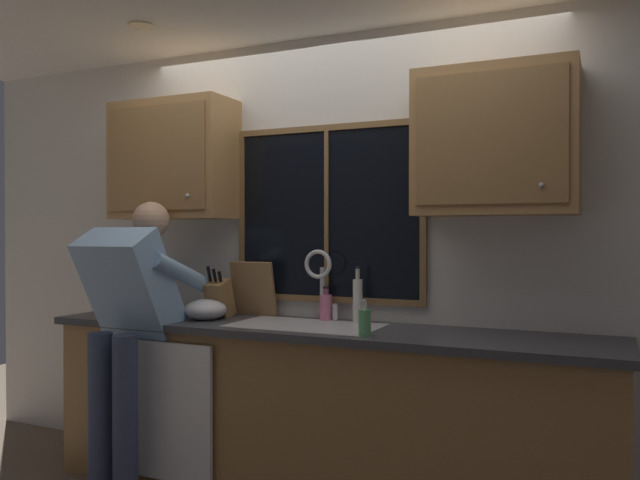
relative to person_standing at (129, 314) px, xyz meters
name	(u,v)px	position (x,y,z in m)	size (l,w,h in m)	color
back_wall	(341,257)	(0.97, 0.69, 0.30)	(5.42, 0.12, 2.55)	silver
ceiling_downlight_left	(141,26)	(0.06, 0.03, 1.57)	(0.14, 0.14, 0.01)	#FFEAB2
window_glass	(328,214)	(0.91, 0.63, 0.55)	(1.10, 0.02, 0.95)	black
window_frame_top	(327,128)	(0.91, 0.62, 1.04)	(1.17, 0.02, 0.04)	brown
window_frame_bottom	(327,299)	(0.91, 0.62, 0.06)	(1.17, 0.02, 0.04)	brown
window_frame_left	(242,215)	(0.35, 0.62, 0.55)	(0.04, 0.02, 0.95)	brown
window_frame_right	(423,212)	(1.48, 0.62, 0.55)	(0.04, 0.02, 0.95)	brown
window_mullion_center	(327,214)	(0.91, 0.61, 0.55)	(0.02, 0.02, 0.95)	brown
lower_cabinet_run	(316,415)	(0.97, 0.34, -0.53)	(3.02, 0.58, 0.88)	olive
countertop	(314,330)	(0.97, 0.32, -0.07)	(3.08, 0.62, 0.04)	#38383D
dishwasher_front	(165,411)	(0.22, 0.03, -0.52)	(0.60, 0.02, 0.74)	white
upper_cabinet_left	(173,161)	(-0.05, 0.46, 0.89)	(0.77, 0.36, 0.72)	#A87A47
upper_cabinet_right	(495,142)	(1.88, 0.46, 0.89)	(0.77, 0.36, 0.72)	#A87A47
sink	(306,343)	(0.91, 0.33, -0.15)	(0.80, 0.46, 0.21)	#B7B7BC
faucet	(321,276)	(0.92, 0.51, 0.20)	(0.18, 0.09, 0.40)	silver
person_standing	(129,314)	(0.00, 0.00, 0.00)	(0.53, 0.67, 1.59)	#384260
knife_block	(220,299)	(0.31, 0.42, 0.06)	(0.12, 0.18, 0.32)	olive
cutting_board	(253,289)	(0.46, 0.55, 0.11)	(0.28, 0.02, 0.33)	#997047
mixing_bowl	(205,310)	(0.29, 0.31, 0.00)	(0.24, 0.24, 0.12)	silver
soap_dispenser	(365,322)	(1.33, 0.13, 0.01)	(0.06, 0.07, 0.18)	#59A566
bottle_green_glass	(358,300)	(1.14, 0.52, 0.08)	(0.05, 0.05, 0.31)	silver
bottle_tall_clear	(326,306)	(0.93, 0.56, 0.03)	(0.07, 0.07, 0.19)	pink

